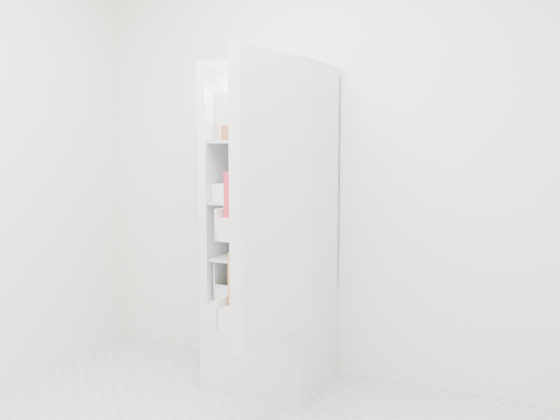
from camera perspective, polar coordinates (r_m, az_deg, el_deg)
The scene contains 20 objects.
room_walls at distance 2.35m, azimuth -9.37°, elevation 11.32°, with size 3.02×3.02×2.61m.
refrigerator at distance 3.60m, azimuth -0.44°, elevation -5.21°, with size 0.60×0.60×1.80m.
shelf_low at distance 3.53m, azimuth -0.88°, elevation -4.20°, with size 0.49×0.53×0.01m, color silver.
shelf_mid at distance 3.48m, azimuth -0.88°, elevation 0.82°, with size 0.49×0.53×0.01m, color silver.
shelf_top at distance 3.47m, azimuth -0.89°, elevation 6.26°, with size 0.49×0.53×0.01m, color silver.
crisper_left at distance 3.61m, azimuth -2.63°, elevation -6.08°, with size 0.23×0.46×0.22m, color silver, non-canonical shape.
crisper_right at distance 3.50m, azimuth 0.94°, elevation -6.45°, with size 0.23×0.46×0.22m, color silver, non-canonical shape.
condiment_jars at distance 3.40m, azimuth -1.85°, elevation 7.09°, with size 0.46×0.32×0.08m.
squeeze_bottle at distance 3.51m, azimuth 2.06°, elevation 7.78°, with size 0.05×0.05×0.17m, color silver.
tub_white at distance 3.41m, azimuth -4.53°, elevation 1.63°, with size 0.15×0.15×0.10m, color silver.
tub_cream at distance 3.49m, azimuth -2.05°, elevation 1.45°, with size 0.10×0.10×0.06m, color white.
tin_red at distance 3.37m, azimuth 1.05°, elevation 1.29°, with size 0.09×0.09×0.06m, color #CD451E.
foil_tray at distance 3.65m, azimuth -2.39°, elevation 1.48°, with size 0.15×0.12×0.04m, color #BBBCC0.
red_cabbage at distance 3.44m, azimuth -0.94°, elevation -2.86°, with size 0.18×0.18×0.18m, color #5D1F5C.
bell_pepper at distance 3.46m, azimuth -3.39°, elevation -3.39°, with size 0.11×0.11×0.11m, color red.
mushroom_bowl at distance 3.67m, azimuth -1.92°, elevation -3.06°, with size 0.16×0.16×0.08m, color #85B8C6.
salad_bag at distance 3.33m, azimuth 1.04°, elevation -3.83°, with size 0.10×0.10×0.10m, color beige.
citrus_pile at distance 3.56m, azimuth -3.25°, elevation -6.56°, with size 0.20×0.24×0.16m.
veg_pile at distance 3.51m, azimuth 1.00°, elevation -7.21°, with size 0.16×0.30×0.10m.
fridge_door at distance 2.85m, azimuth -1.11°, elevation 0.45°, with size 0.23×0.60×1.30m.
Camera 1 is at (1.32, -1.93, 1.38)m, focal length 40.00 mm.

